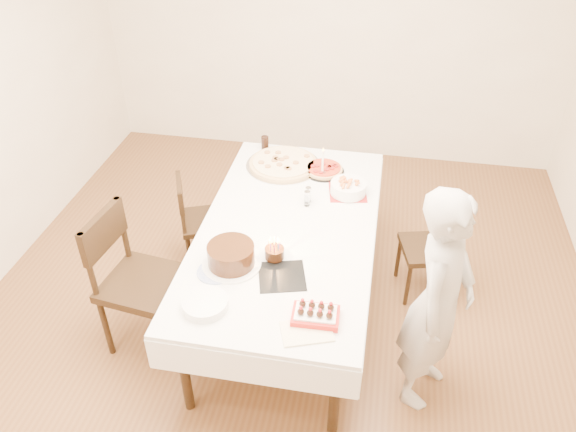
% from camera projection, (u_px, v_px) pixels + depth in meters
% --- Properties ---
extents(floor, '(5.00, 5.00, 0.00)m').
position_uv_depth(floor, '(284.00, 317.00, 4.06)').
color(floor, brown).
rests_on(floor, ground).
extents(wall_back, '(4.50, 0.04, 2.70)m').
position_uv_depth(wall_back, '(333.00, 23.00, 5.25)').
color(wall_back, beige).
rests_on(wall_back, floor).
extents(dining_table, '(1.90, 2.42, 0.75)m').
position_uv_depth(dining_table, '(288.00, 269.00, 3.92)').
color(dining_table, white).
rests_on(dining_table, floor).
extents(chair_right_savory, '(0.49, 0.49, 0.79)m').
position_uv_depth(chair_right_savory, '(428.00, 249.00, 4.08)').
color(chair_right_savory, black).
rests_on(chair_right_savory, floor).
extents(chair_left_savory, '(0.52, 0.52, 0.78)m').
position_uv_depth(chair_left_savory, '(206.00, 221.00, 4.36)').
color(chair_left_savory, black).
rests_on(chair_left_savory, floor).
extents(chair_left_dessert, '(0.58, 0.58, 1.02)m').
position_uv_depth(chair_left_dessert, '(143.00, 284.00, 3.61)').
color(chair_left_dessert, black).
rests_on(chair_left_dessert, floor).
extents(person, '(0.52, 0.63, 1.48)m').
position_uv_depth(person, '(438.00, 302.00, 3.15)').
color(person, '#B3ADA8').
rests_on(person, floor).
extents(pizza_white, '(0.70, 0.70, 0.04)m').
position_uv_depth(pizza_white, '(283.00, 163.00, 4.31)').
color(pizza_white, beige).
rests_on(pizza_white, dining_table).
extents(pizza_pepperoni, '(0.41, 0.41, 0.04)m').
position_uv_depth(pizza_pepperoni, '(324.00, 169.00, 4.24)').
color(pizza_pepperoni, red).
rests_on(pizza_pepperoni, dining_table).
extents(red_placemat, '(0.30, 0.30, 0.01)m').
position_uv_depth(red_placemat, '(348.00, 192.00, 4.03)').
color(red_placemat, '#B21E1E').
rests_on(red_placemat, dining_table).
extents(pasta_bowl, '(0.27, 0.27, 0.08)m').
position_uv_depth(pasta_bowl, '(348.00, 188.00, 3.99)').
color(pasta_bowl, white).
rests_on(pasta_bowl, dining_table).
extents(taper_candle, '(0.06, 0.06, 0.25)m').
position_uv_depth(taper_candle, '(323.00, 163.00, 4.12)').
color(taper_candle, white).
rests_on(taper_candle, dining_table).
extents(shaker_pair, '(0.12, 0.12, 0.12)m').
position_uv_depth(shaker_pair, '(307.00, 198.00, 3.86)').
color(shaker_pair, white).
rests_on(shaker_pair, dining_table).
extents(cola_glass, '(0.07, 0.07, 0.11)m').
position_uv_depth(cola_glass, '(265.00, 143.00, 4.51)').
color(cola_glass, black).
rests_on(cola_glass, dining_table).
extents(layer_cake, '(0.40, 0.40, 0.14)m').
position_uv_depth(layer_cake, '(231.00, 256.00, 3.35)').
color(layer_cake, '#341B0D').
rests_on(layer_cake, dining_table).
extents(cake_board, '(0.33, 0.33, 0.01)m').
position_uv_depth(cake_board, '(282.00, 277.00, 3.31)').
color(cake_board, black).
rests_on(cake_board, dining_table).
extents(birthday_cake, '(0.15, 0.15, 0.13)m').
position_uv_depth(birthday_cake, '(274.00, 249.00, 3.40)').
color(birthday_cake, '#351D0E').
rests_on(birthday_cake, dining_table).
extents(strawberry_box, '(0.26, 0.18, 0.06)m').
position_uv_depth(strawberry_box, '(316.00, 315.00, 3.02)').
color(strawberry_box, red).
rests_on(strawberry_box, dining_table).
extents(box_lid, '(0.31, 0.26, 0.02)m').
position_uv_depth(box_lid, '(307.00, 332.00, 2.96)').
color(box_lid, beige).
rests_on(box_lid, dining_table).
extents(plate_stack, '(0.29, 0.29, 0.05)m').
position_uv_depth(plate_stack, '(205.00, 304.00, 3.09)').
color(plate_stack, white).
rests_on(plate_stack, dining_table).
extents(china_plate, '(0.25, 0.25, 0.01)m').
position_uv_depth(china_plate, '(216.00, 271.00, 3.34)').
color(china_plate, white).
rests_on(china_plate, dining_table).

